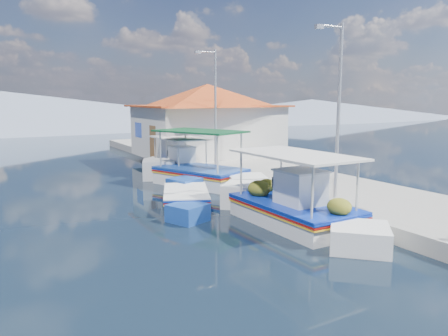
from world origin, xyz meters
TOP-DOWN VIEW (x-y plane):
  - ground at (0.00, 0.00)m, footprint 160.00×160.00m
  - quay at (5.90, 6.00)m, footprint 5.00×44.00m
  - bollards at (3.80, 5.25)m, footprint 0.20×17.20m
  - main_caique at (2.25, 1.46)m, footprint 2.36×7.71m
  - caique_green_canopy at (2.57, 8.75)m, footprint 4.14×6.95m
  - caique_blue_hull at (0.15, 5.19)m, footprint 2.92×4.97m
  - caique_far at (2.52, 11.05)m, footprint 2.02×6.51m
  - harbor_building at (6.20, 15.00)m, footprint 10.49×10.49m
  - lamp_post_near at (4.51, 2.00)m, footprint 1.21×0.14m
  - lamp_post_far at (4.51, 11.00)m, footprint 1.21×0.14m
  - mountain_ridge at (6.54, 56.00)m, footprint 171.40×96.00m

SIDE VIEW (x-z plane):
  - ground at x=0.00m, z-range 0.00..0.00m
  - quay at x=5.90m, z-range 0.00..0.50m
  - caique_blue_hull at x=0.15m, z-range -0.22..0.74m
  - caique_green_canopy at x=2.57m, z-range -0.99..1.84m
  - caique_far at x=2.52m, z-range -0.72..1.56m
  - main_caique at x=2.25m, z-range -0.78..1.76m
  - bollards at x=3.80m, z-range 0.50..0.80m
  - mountain_ridge at x=6.54m, z-range -0.71..4.79m
  - harbor_building at x=6.20m, z-range 0.58..4.98m
  - lamp_post_near at x=4.51m, z-range 0.85..6.85m
  - lamp_post_far at x=4.51m, z-range 0.85..6.85m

